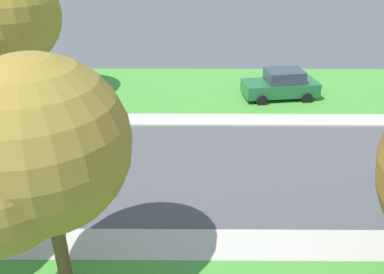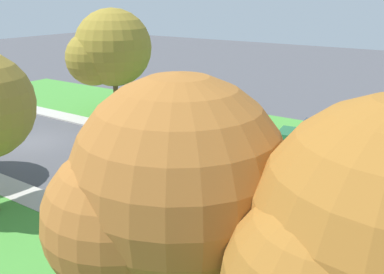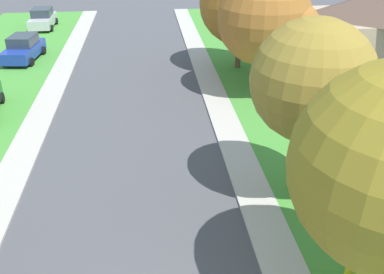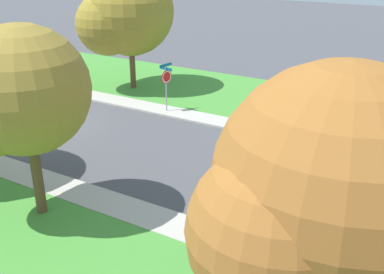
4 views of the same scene
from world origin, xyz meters
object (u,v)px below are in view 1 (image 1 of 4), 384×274
at_px(tree_corner_large, 30,156).
at_px(tree_sidewalk_far, 3,19).
at_px(car_green_kerbside_mid, 281,85).
at_px(stop_sign_far_corner, 86,87).

bearing_deg(tree_corner_large, tree_sidewalk_far, -154.81).
height_order(car_green_kerbside_mid, tree_corner_large, tree_corner_large).
xyz_separation_m(stop_sign_far_corner, car_green_kerbside_mid, (-3.19, 10.52, -1.01)).
bearing_deg(car_green_kerbside_mid, stop_sign_far_corner, -73.11).
height_order(tree_corner_large, tree_sidewalk_far, tree_sidewalk_far).
height_order(stop_sign_far_corner, car_green_kerbside_mid, stop_sign_far_corner).
bearing_deg(tree_sidewalk_far, tree_corner_large, 25.19).
distance_m(stop_sign_far_corner, car_green_kerbside_mid, 11.04).
xyz_separation_m(stop_sign_far_corner, tree_sidewalk_far, (-2.42, -4.61, 2.86)).
relative_size(car_green_kerbside_mid, tree_sidewalk_far, 0.59).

